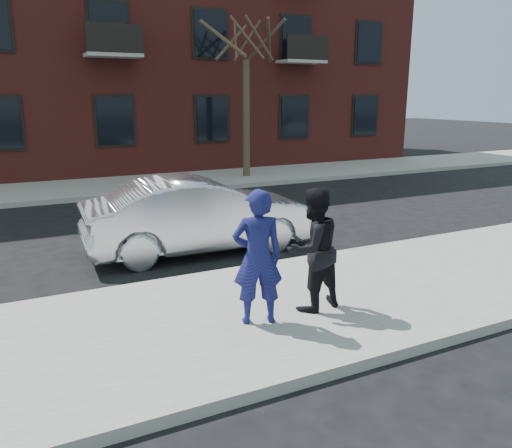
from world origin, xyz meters
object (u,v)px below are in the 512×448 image
man_hoodie (258,257)px  man_peacoat (313,249)px  street_tree (246,25)px  silver_sedan (201,215)px

man_hoodie → man_peacoat: bearing=-158.8°
man_hoodie → street_tree: bearing=-97.3°
street_tree → silver_sedan: (-4.64, -7.80, -4.76)m
silver_sedan → man_hoodie: (-0.57, -3.76, 0.29)m
silver_sedan → man_peacoat: bearing=-173.2°
silver_sedan → man_hoodie: 3.81m
man_peacoat → street_tree: bearing=-119.6°
street_tree → man_hoodie: bearing=-114.3°
silver_sedan → man_hoodie: bearing=173.3°
street_tree → silver_sedan: street_tree is taller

